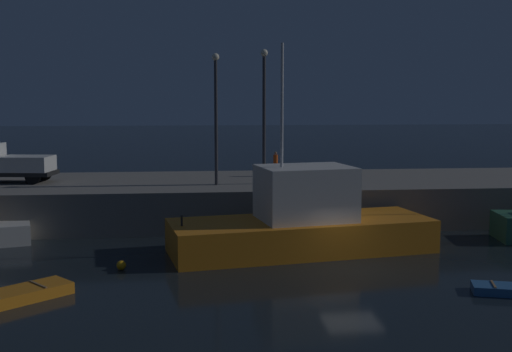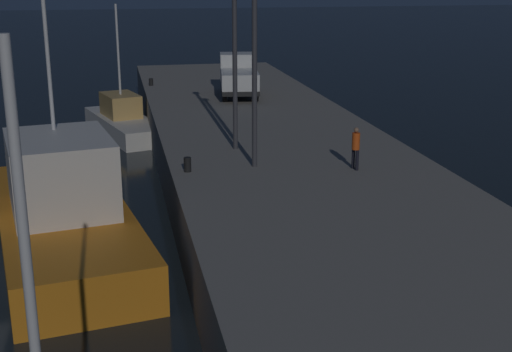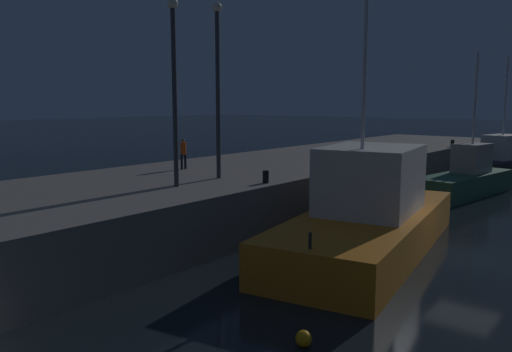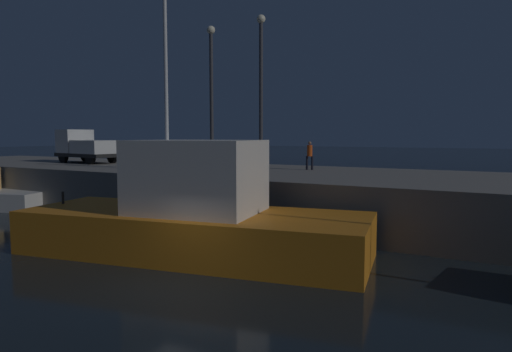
{
  "view_description": "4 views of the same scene",
  "coord_description": "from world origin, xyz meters",
  "px_view_note": "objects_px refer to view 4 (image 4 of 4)",
  "views": [
    {
      "loc": [
        -6.93,
        -26.45,
        7.44
      ],
      "look_at": [
        -3.07,
        12.58,
        2.66
      ],
      "focal_mm": 43.71,
      "sensor_mm": 36.0,
      "label": 1
    },
    {
      "loc": [
        22.94,
        5.35,
        9.81
      ],
      "look_at": [
        -1.05,
        10.26,
        2.56
      ],
      "focal_mm": 49.34,
      "sensor_mm": 36.0,
      "label": 2
    },
    {
      "loc": [
        -20.25,
        -5.85,
        6.01
      ],
      "look_at": [
        -0.69,
        10.0,
        2.35
      ],
      "focal_mm": 36.04,
      "sensor_mm": 36.0,
      "label": 3
    },
    {
      "loc": [
        8.35,
        -10.06,
        4.41
      ],
      "look_at": [
        -4.04,
        12.3,
        2.13
      ],
      "focal_mm": 32.04,
      "sensor_mm": 36.0,
      "label": 4
    }
  ],
  "objects_px": {
    "lamp_post_east": "(261,82)",
    "dockworker": "(310,154)",
    "lamp_post_west": "(211,87)",
    "utility_truck": "(85,147)",
    "bollard_west": "(238,172)",
    "fishing_boat_white": "(194,216)"
  },
  "relations": [
    {
      "from": "fishing_boat_white",
      "to": "lamp_post_east",
      "type": "bearing_deg",
      "value": 98.69
    },
    {
      "from": "utility_truck",
      "to": "bollard_west",
      "type": "bearing_deg",
      "value": -16.96
    },
    {
      "from": "fishing_boat_white",
      "to": "utility_truck",
      "type": "bearing_deg",
      "value": 150.59
    },
    {
      "from": "lamp_post_west",
      "to": "utility_truck",
      "type": "xyz_separation_m",
      "value": [
        -12.69,
        2.43,
        -3.36
      ]
    },
    {
      "from": "utility_truck",
      "to": "bollard_west",
      "type": "height_order",
      "value": "utility_truck"
    },
    {
      "from": "lamp_post_east",
      "to": "bollard_west",
      "type": "xyz_separation_m",
      "value": [
        0.23,
        -2.63,
        -4.39
      ]
    },
    {
      "from": "lamp_post_west",
      "to": "dockworker",
      "type": "bearing_deg",
      "value": 43.99
    },
    {
      "from": "lamp_post_east",
      "to": "utility_truck",
      "type": "relative_size",
      "value": 1.48
    },
    {
      "from": "fishing_boat_white",
      "to": "dockworker",
      "type": "bearing_deg",
      "value": 89.56
    },
    {
      "from": "lamp_post_west",
      "to": "lamp_post_east",
      "type": "xyz_separation_m",
      "value": [
        2.87,
        0.24,
        0.14
      ]
    },
    {
      "from": "lamp_post_west",
      "to": "dockworker",
      "type": "xyz_separation_m",
      "value": [
        4.06,
        3.92,
        -3.6
      ]
    },
    {
      "from": "fishing_boat_white",
      "to": "dockworker",
      "type": "relative_size",
      "value": 8.2
    },
    {
      "from": "lamp_post_west",
      "to": "dockworker",
      "type": "distance_m",
      "value": 6.69
    },
    {
      "from": "lamp_post_east",
      "to": "dockworker",
      "type": "relative_size",
      "value": 4.89
    },
    {
      "from": "lamp_post_east",
      "to": "utility_truck",
      "type": "height_order",
      "value": "lamp_post_east"
    },
    {
      "from": "utility_truck",
      "to": "lamp_post_west",
      "type": "bearing_deg",
      "value": -10.85
    },
    {
      "from": "fishing_boat_white",
      "to": "lamp_post_east",
      "type": "distance_m",
      "value": 9.22
    },
    {
      "from": "lamp_post_east",
      "to": "dockworker",
      "type": "distance_m",
      "value": 5.37
    },
    {
      "from": "lamp_post_east",
      "to": "bollard_west",
      "type": "bearing_deg",
      "value": -85.09
    },
    {
      "from": "fishing_boat_white",
      "to": "lamp_post_west",
      "type": "relative_size",
      "value": 1.74
    },
    {
      "from": "lamp_post_west",
      "to": "lamp_post_east",
      "type": "bearing_deg",
      "value": 4.85
    },
    {
      "from": "fishing_boat_white",
      "to": "lamp_post_east",
      "type": "height_order",
      "value": "lamp_post_east"
    }
  ]
}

